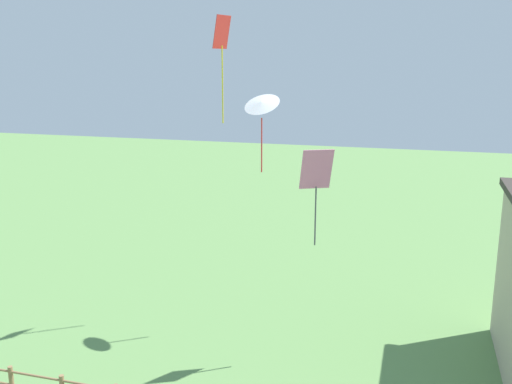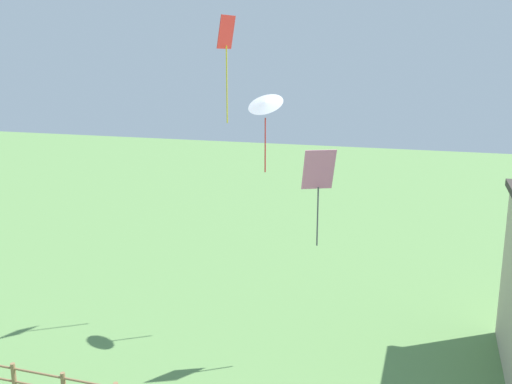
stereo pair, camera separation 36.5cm
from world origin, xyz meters
TOP-DOWN VIEW (x-y plane):
  - kite_white_delta at (-1.25, 13.90)m, footprint 1.50×1.40m
  - kite_red_diamond at (-2.99, 14.73)m, footprint 0.48×0.90m
  - kite_pink_diamond at (1.09, 11.97)m, footprint 1.12×0.88m

SIDE VIEW (x-z plane):
  - kite_pink_diamond at x=1.09m, z-range 4.57..7.75m
  - kite_white_delta at x=-1.25m, z-range 6.82..9.66m
  - kite_red_diamond at x=-2.99m, z-range 8.32..12.23m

